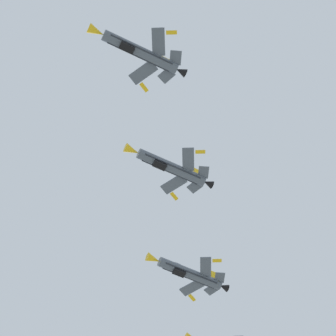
% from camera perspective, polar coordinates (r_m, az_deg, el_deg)
% --- Properties ---
extents(fighter_jet_left_wing, '(11.59, 14.06, 4.37)m').
position_cam_1_polar(fighter_jet_left_wing, '(97.11, -2.62, 10.28)').
color(fighter_jet_left_wing, '#4C5666').
extents(fighter_jet_right_wing, '(11.59, 14.06, 4.34)m').
position_cam_1_polar(fighter_jet_right_wing, '(105.07, 0.18, 0.10)').
color(fighter_jet_right_wing, '#4C5666').
extents(fighter_jet_left_outer, '(11.59, 14.06, 4.35)m').
position_cam_1_polar(fighter_jet_left_outer, '(114.41, 1.84, -9.28)').
color(fighter_jet_left_outer, '#4C5666').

